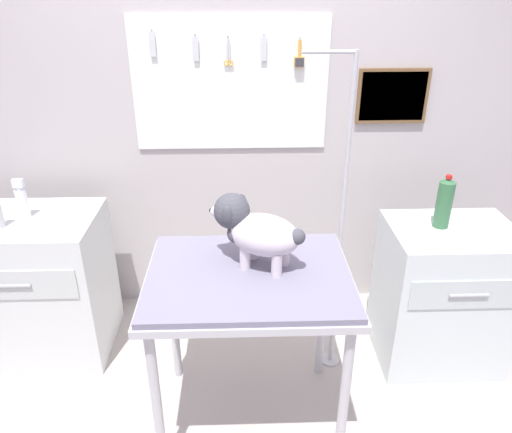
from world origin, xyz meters
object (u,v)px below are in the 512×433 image
object	(u,v)px
counter_left	(36,285)
grooming_table	(249,289)
soda_bottle	(444,203)
grooming_arm	(339,239)
dog	(255,230)
cabinet_right	(442,294)
conditioner_bottle	(22,201)

from	to	relation	value
counter_left	grooming_table	bearing A→B (deg)	-25.41
counter_left	soda_bottle	distance (m)	2.35
soda_bottle	grooming_arm	bearing A→B (deg)	-170.47
grooming_arm	counter_left	distance (m)	1.77
grooming_arm	counter_left	world-z (taller)	grooming_arm
grooming_table	dog	xyz separation A→B (m)	(0.03, 0.07, 0.26)
grooming_table	dog	size ratio (longest dim) A/B	2.11
dog	cabinet_right	bearing A→B (deg)	18.48
counter_left	cabinet_right	size ratio (longest dim) A/B	1.03
grooming_arm	soda_bottle	bearing A→B (deg)	9.53
grooming_table	conditioner_bottle	xyz separation A→B (m)	(-1.22, 0.61, 0.18)
grooming_table	counter_left	world-z (taller)	grooming_table
grooming_table	soda_bottle	distance (m)	1.16
cabinet_right	grooming_table	bearing A→B (deg)	-158.67
cabinet_right	soda_bottle	bearing A→B (deg)	150.91
grooming_arm	conditioner_bottle	size ratio (longest dim) A/B	7.94
counter_left	grooming_arm	bearing A→B (deg)	-6.97
soda_bottle	grooming_table	bearing A→B (deg)	-155.55
dog	cabinet_right	xyz separation A→B (m)	(1.08, 0.36, -0.63)
cabinet_right	conditioner_bottle	bearing A→B (deg)	175.73
grooming_table	soda_bottle	size ratio (longest dim) A/B	3.15
cabinet_right	dog	bearing A→B (deg)	-161.52
dog	soda_bottle	world-z (taller)	dog
grooming_arm	grooming_table	bearing A→B (deg)	-141.44
grooming_table	conditioner_bottle	bearing A→B (deg)	153.41
counter_left	conditioner_bottle	bearing A→B (deg)	42.31
grooming_arm	counter_left	xyz separation A→B (m)	(-1.71, 0.21, -0.39)
counter_left	soda_bottle	bearing A→B (deg)	-2.87
dog	counter_left	world-z (taller)	dog
cabinet_right	soda_bottle	size ratio (longest dim) A/B	2.86
grooming_table	cabinet_right	size ratio (longest dim) A/B	1.10
dog	grooming_arm	bearing A→B (deg)	34.44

